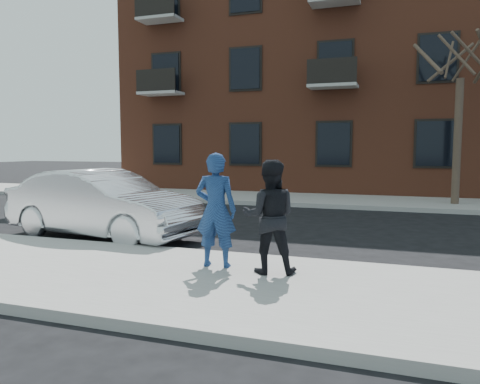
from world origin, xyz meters
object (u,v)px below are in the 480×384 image
at_px(street_tree, 462,42).
at_px(man_hoodie, 216,210).
at_px(man_peacoat, 270,217).
at_px(silver_sedan, 103,204).

xyz_separation_m(street_tree, man_hoodie, (-4.53, -10.46, -4.46)).
relative_size(man_hoodie, man_peacoat, 1.06).
distance_m(man_hoodie, man_peacoat, 0.92).
relative_size(silver_sedan, man_hoodie, 2.57).
bearing_deg(silver_sedan, man_hoodie, -110.23).
distance_m(street_tree, man_peacoat, 12.02).
height_order(street_tree, man_peacoat, street_tree).
bearing_deg(man_peacoat, silver_sedan, -38.74).
height_order(silver_sedan, man_peacoat, man_peacoat).
xyz_separation_m(street_tree, man_peacoat, (-3.61, -10.54, -4.51)).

